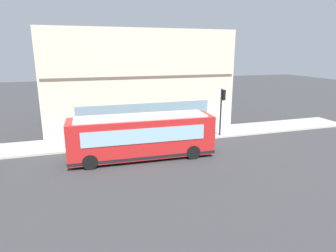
% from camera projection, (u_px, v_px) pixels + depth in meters
% --- Properties ---
extents(ground, '(120.00, 120.00, 0.00)m').
position_uv_depth(ground, '(165.00, 155.00, 20.94)').
color(ground, '#38383A').
extents(sidewalk_curb, '(3.55, 40.00, 0.15)m').
position_uv_depth(sidewalk_curb, '(151.00, 138.00, 24.96)').
color(sidewalk_curb, '#B2ADA3').
rests_on(sidewalk_curb, ground).
extents(building_corner, '(7.80, 17.63, 9.32)m').
position_uv_depth(building_corner, '(136.00, 79.00, 29.01)').
color(building_corner, beige).
rests_on(building_corner, ground).
extents(city_bus_nearside, '(2.90, 10.13, 3.07)m').
position_uv_depth(city_bus_nearside, '(142.00, 137.00, 20.05)').
color(city_bus_nearside, red).
rests_on(city_bus_nearside, ground).
extents(traffic_light_near_corner, '(0.32, 0.49, 4.13)m').
position_uv_depth(traffic_light_near_corner, '(222.00, 103.00, 24.71)').
color(traffic_light_near_corner, black).
rests_on(traffic_light_near_corner, sidewalk_curb).
extents(fire_hydrant, '(0.35, 0.35, 0.74)m').
position_uv_depth(fire_hydrant, '(193.00, 125.00, 27.27)').
color(fire_hydrant, gold).
rests_on(fire_hydrant, sidewalk_curb).
extents(pedestrian_near_building_entrance, '(0.32, 0.32, 1.60)m').
position_uv_depth(pedestrian_near_building_entrance, '(186.00, 121.00, 26.67)').
color(pedestrian_near_building_entrance, silver).
rests_on(pedestrian_near_building_entrance, sidewalk_curb).
extents(pedestrian_walking_along_curb, '(0.32, 0.32, 1.73)m').
position_uv_depth(pedestrian_walking_along_curb, '(198.00, 123.00, 25.76)').
color(pedestrian_walking_along_curb, '#8C3F8C').
rests_on(pedestrian_walking_along_curb, sidewalk_curb).
extents(pedestrian_near_hydrant, '(0.32, 0.32, 1.79)m').
position_uv_depth(pedestrian_near_hydrant, '(89.00, 128.00, 23.86)').
color(pedestrian_near_hydrant, '#3F8C4C').
rests_on(pedestrian_near_hydrant, sidewalk_curb).
extents(pedestrian_by_light_pole, '(0.32, 0.32, 1.77)m').
position_uv_depth(pedestrian_by_light_pole, '(151.00, 124.00, 25.02)').
color(pedestrian_by_light_pole, gold).
rests_on(pedestrian_by_light_pole, sidewalk_curb).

